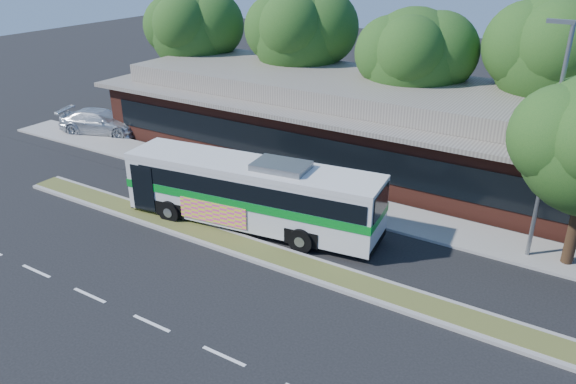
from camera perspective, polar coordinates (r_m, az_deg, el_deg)
name	(u,v)px	position (r m, az deg, el deg)	size (l,w,h in m)	color
ground	(242,257)	(22.49, -4.71, -6.58)	(120.00, 120.00, 0.00)	black
median_strip	(251,249)	(22.87, -3.82, -5.77)	(26.00, 1.10, 0.15)	#3F4A1F
sidewalk	(320,198)	(27.24, 3.28, -0.62)	(44.00, 2.60, 0.12)	gray
parking_lot	(117,122)	(40.74, -16.96, 6.81)	(14.00, 12.00, 0.01)	black
plaza_building	(378,123)	(32.08, 9.12, 6.96)	(33.20, 11.20, 4.45)	#56241B
lamp_post	(549,140)	(22.45, 25.00, 4.85)	(0.93, 0.18, 9.07)	slate
tree_bg_a	(198,29)	(40.68, -9.09, 16.01)	(6.47, 5.80, 8.63)	black
tree_bg_b	(306,33)	(36.83, 1.86, 15.88)	(6.69, 6.00, 9.00)	black
tree_bg_c	(421,57)	(32.73, 13.39, 13.23)	(6.24, 5.60, 8.26)	black
tree_bg_d	(565,51)	(32.07, 26.35, 12.72)	(6.91, 6.20, 9.37)	black
transit_bus	(252,189)	(23.99, -3.63, 0.30)	(11.59, 3.94, 3.20)	silver
sedan	(101,122)	(38.41, -18.47, 6.79)	(2.19, 5.38, 1.56)	silver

